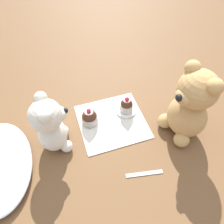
{
  "coord_description": "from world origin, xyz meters",
  "views": [
    {
      "loc": [
        -0.45,
        0.15,
        0.64
      ],
      "look_at": [
        0.0,
        0.0,
        0.06
      ],
      "focal_mm": 35.0,
      "sensor_mm": 36.0,
      "label": 1
    }
  ],
  "objects": [
    {
      "name": "ground_plane",
      "position": [
        0.0,
        0.0,
        0.0
      ],
      "size": [
        4.0,
        4.0,
        0.0
      ],
      "primitive_type": "plane",
      "color": "brown"
    },
    {
      "name": "saucer_plate",
      "position": [
        0.03,
        -0.06,
        0.01
      ],
      "size": [
        0.07,
        0.07,
        0.01
      ],
      "primitive_type": "cylinder",
      "color": "white",
      "rests_on": "knitted_placemat"
    },
    {
      "name": "teaspoon",
      "position": [
        -0.22,
        -0.03,
        0.0
      ],
      "size": [
        0.03,
        0.12,
        0.01
      ],
      "primitive_type": "cube",
      "rotation": [
        0.0,
        0.0,
        4.53
      ],
      "color": "silver",
      "rests_on": "ground_plane"
    },
    {
      "name": "cupcake_near_tan_bear",
      "position": [
        0.03,
        -0.06,
        0.04
      ],
      "size": [
        0.05,
        0.05,
        0.07
      ],
      "color": "#B2ADA3",
      "rests_on": "saucer_plate"
    },
    {
      "name": "teddy_bear_tan",
      "position": [
        -0.11,
        -0.22,
        0.13
      ],
      "size": [
        0.15,
        0.15,
        0.27
      ],
      "rotation": [
        0.0,
        0.0,
        3.33
      ],
      "color": "tan",
      "rests_on": "ground_plane"
    },
    {
      "name": "knitted_placemat",
      "position": [
        0.0,
        0.0,
        0.0
      ],
      "size": [
        0.22,
        0.23,
        0.01
      ],
      "primitive_type": "cube",
      "color": "silver",
      "rests_on": "ground_plane"
    },
    {
      "name": "teddy_bear_cream",
      "position": [
        -0.03,
        0.2,
        0.1
      ],
      "size": [
        0.11,
        0.11,
        0.21
      ],
      "rotation": [
        0.0,
        0.0,
        0.01
      ],
      "color": "silver",
      "rests_on": "ground_plane"
    },
    {
      "name": "cupcake_near_cream_bear",
      "position": [
        0.02,
        0.08,
        0.03
      ],
      "size": [
        0.06,
        0.06,
        0.07
      ],
      "color": "#B2ADA3",
      "rests_on": "knitted_placemat"
    }
  ]
}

